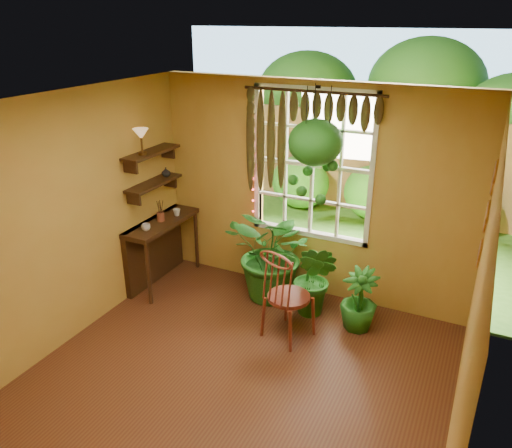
{
  "coord_description": "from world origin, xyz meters",
  "views": [
    {
      "loc": [
        1.94,
        -3.26,
        3.37
      ],
      "look_at": [
        -0.21,
        1.15,
        1.31
      ],
      "focal_mm": 35.0,
      "sensor_mm": 36.0,
      "label": 1
    }
  ],
  "objects_px": {
    "windsor_chair": "(286,308)",
    "hanging_basket": "(315,151)",
    "potted_plant_left": "(275,254)",
    "potted_plant_mid": "(315,279)",
    "counter_ledge": "(157,243)"
  },
  "relations": [
    {
      "from": "windsor_chair",
      "to": "hanging_basket",
      "type": "distance_m",
      "value": 1.77
    },
    {
      "from": "potted_plant_left",
      "to": "potted_plant_mid",
      "type": "relative_size",
      "value": 1.3
    },
    {
      "from": "potted_plant_left",
      "to": "windsor_chair",
      "type": "bearing_deg",
      "value": -56.9
    },
    {
      "from": "counter_ledge",
      "to": "potted_plant_left",
      "type": "distance_m",
      "value": 1.63
    },
    {
      "from": "windsor_chair",
      "to": "potted_plant_left",
      "type": "bearing_deg",
      "value": 141.24
    },
    {
      "from": "potted_plant_mid",
      "to": "hanging_basket",
      "type": "relative_size",
      "value": 0.75
    },
    {
      "from": "counter_ledge",
      "to": "potted_plant_mid",
      "type": "height_order",
      "value": "potted_plant_mid"
    },
    {
      "from": "windsor_chair",
      "to": "hanging_basket",
      "type": "xyz_separation_m",
      "value": [
        0.0,
        0.7,
        1.62
      ]
    },
    {
      "from": "counter_ledge",
      "to": "potted_plant_left",
      "type": "xyz_separation_m",
      "value": [
        1.61,
        0.26,
        0.08
      ]
    },
    {
      "from": "potted_plant_left",
      "to": "potted_plant_mid",
      "type": "height_order",
      "value": "potted_plant_left"
    },
    {
      "from": "counter_ledge",
      "to": "potted_plant_mid",
      "type": "relative_size",
      "value": 1.24
    },
    {
      "from": "counter_ledge",
      "to": "windsor_chair",
      "type": "height_order",
      "value": "windsor_chair"
    },
    {
      "from": "counter_ledge",
      "to": "windsor_chair",
      "type": "bearing_deg",
      "value": -12.34
    },
    {
      "from": "counter_ledge",
      "to": "potted_plant_left",
      "type": "relative_size",
      "value": 0.95
    },
    {
      "from": "potted_plant_left",
      "to": "hanging_basket",
      "type": "height_order",
      "value": "hanging_basket"
    }
  ]
}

